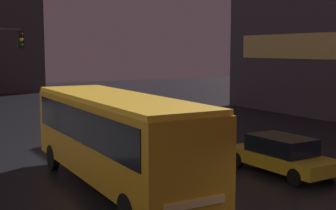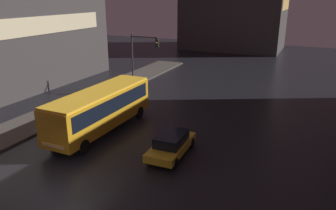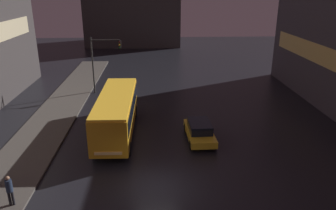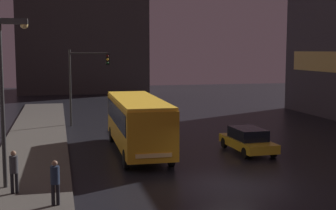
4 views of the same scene
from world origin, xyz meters
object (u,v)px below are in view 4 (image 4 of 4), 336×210
pedestrian_near (55,179)px  pedestrian_mid (14,168)px  bus_near (138,119)px  traffic_light_main (84,74)px  car_taxi (248,140)px  street_lamp_sidewalk (7,75)px

pedestrian_near → pedestrian_mid: (-1.65, 1.93, 0.03)m
bus_near → traffic_light_main: bearing=-76.4°
bus_near → pedestrian_mid: (-6.34, -7.07, -0.79)m
bus_near → car_taxi: 6.61m
car_taxi → street_lamp_sidewalk: size_ratio=0.63×
pedestrian_mid → street_lamp_sidewalk: bearing=-10.6°
pedestrian_mid → street_lamp_sidewalk: (-0.21, 1.00, 3.77)m
bus_near → street_lamp_sidewalk: size_ratio=1.41×
pedestrian_near → traffic_light_main: (2.24, 19.83, 2.95)m
bus_near → pedestrian_mid: bearing=48.9°
traffic_light_main → pedestrian_near: bearing=-96.4°
car_taxi → pedestrian_near: 13.45m
traffic_light_main → street_lamp_sidewalk: bearing=-103.6°
bus_near → traffic_light_main: traffic_light_main is taller
bus_near → car_taxi: bus_near is taller
street_lamp_sidewalk → car_taxi: bearing=20.1°
traffic_light_main → street_lamp_sidewalk: 17.41m
pedestrian_near → traffic_light_main: 20.17m
traffic_light_main → street_lamp_sidewalk: (-4.10, -16.90, 0.84)m
bus_near → pedestrian_near: 10.18m
car_taxi → street_lamp_sidewalk: (-12.91, -4.73, 4.21)m
street_lamp_sidewalk → bus_near: bearing=42.8°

